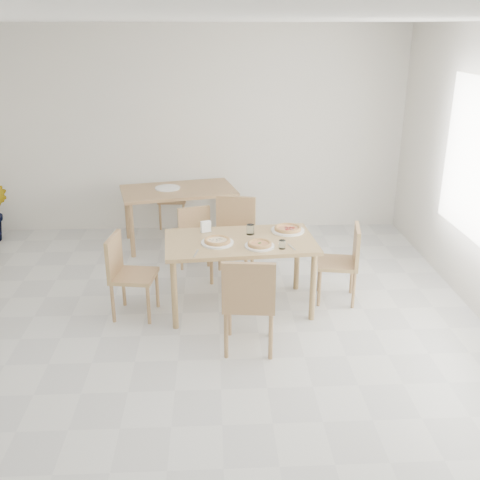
{
  "coord_description": "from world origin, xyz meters",
  "views": [
    {
      "loc": [
        0.34,
        -4.25,
        2.76
      ],
      "look_at": [
        0.6,
        0.99,
        0.75
      ],
      "focal_mm": 42.0,
      "sensor_mm": 36.0,
      "label": 1
    }
  ],
  "objects_px": {
    "main_table": "(240,248)",
    "chair_north": "(234,232)",
    "chair_back_n": "(173,194)",
    "plate_mushroom": "(217,243)",
    "plate_margherita": "(260,246)",
    "tumbler_a": "(250,229)",
    "napkin_holder": "(206,227)",
    "second_table": "(178,195)",
    "plate_empty": "(168,188)",
    "chair_west": "(126,270)",
    "tumbler_b": "(282,244)",
    "chair_south": "(249,298)",
    "pizza_pepperoni": "(288,228)",
    "plate_pepperoni": "(288,230)",
    "pizza_mushroom": "(217,241)",
    "pizza_margherita": "(260,244)",
    "chair_east": "(345,258)",
    "chair_back_s": "(192,231)"
  },
  "relations": [
    {
      "from": "plate_mushroom",
      "to": "napkin_holder",
      "type": "relative_size",
      "value": 2.53
    },
    {
      "from": "plate_margherita",
      "to": "plate_mushroom",
      "type": "height_order",
      "value": "same"
    },
    {
      "from": "tumbler_b",
      "to": "pizza_margherita",
      "type": "bearing_deg",
      "value": 165.64
    },
    {
      "from": "second_table",
      "to": "plate_empty",
      "type": "bearing_deg",
      "value": 156.57
    },
    {
      "from": "chair_south",
      "to": "chair_back_s",
      "type": "bearing_deg",
      "value": -68.31
    },
    {
      "from": "plate_pepperoni",
      "to": "pizza_margherita",
      "type": "relative_size",
      "value": 1.15
    },
    {
      "from": "chair_north",
      "to": "pizza_margherita",
      "type": "relative_size",
      "value": 3.09
    },
    {
      "from": "tumbler_a",
      "to": "plate_empty",
      "type": "height_order",
      "value": "tumbler_a"
    },
    {
      "from": "pizza_mushroom",
      "to": "tumbler_a",
      "type": "bearing_deg",
      "value": 35.88
    },
    {
      "from": "chair_west",
      "to": "pizza_pepperoni",
      "type": "xyz_separation_m",
      "value": [
        1.65,
        0.33,
        0.29
      ]
    },
    {
      "from": "chair_south",
      "to": "chair_west",
      "type": "xyz_separation_m",
      "value": [
        -1.18,
        0.77,
        -0.04
      ]
    },
    {
      "from": "plate_margherita",
      "to": "tumbler_a",
      "type": "xyz_separation_m",
      "value": [
        -0.07,
        0.36,
        0.04
      ]
    },
    {
      "from": "plate_margherita",
      "to": "pizza_pepperoni",
      "type": "height_order",
      "value": "pizza_pepperoni"
    },
    {
      "from": "tumbler_b",
      "to": "chair_back_n",
      "type": "xyz_separation_m",
      "value": [
        -1.24,
        2.92,
        -0.33
      ]
    },
    {
      "from": "plate_empty",
      "to": "pizza_pepperoni",
      "type": "bearing_deg",
      "value": -51.22
    },
    {
      "from": "second_table",
      "to": "chair_back_s",
      "type": "bearing_deg",
      "value": -88.14
    },
    {
      "from": "second_table",
      "to": "chair_back_n",
      "type": "xyz_separation_m",
      "value": [
        -0.12,
        0.76,
        -0.2
      ]
    },
    {
      "from": "chair_west",
      "to": "plate_mushroom",
      "type": "xyz_separation_m",
      "value": [
        0.91,
        0.01,
        0.27
      ]
    },
    {
      "from": "pizza_margherita",
      "to": "pizza_pepperoni",
      "type": "distance_m",
      "value": 0.54
    },
    {
      "from": "plate_mushroom",
      "to": "tumbler_a",
      "type": "xyz_separation_m",
      "value": [
        0.34,
        0.25,
        0.04
      ]
    },
    {
      "from": "plate_pepperoni",
      "to": "chair_back_s",
      "type": "xyz_separation_m",
      "value": [
        -1.03,
        0.89,
        -0.31
      ]
    },
    {
      "from": "main_table",
      "to": "chair_north",
      "type": "relative_size",
      "value": 1.67
    },
    {
      "from": "main_table",
      "to": "plate_pepperoni",
      "type": "bearing_deg",
      "value": 19.94
    },
    {
      "from": "chair_west",
      "to": "chair_east",
      "type": "height_order",
      "value": "chair_west"
    },
    {
      "from": "chair_north",
      "to": "chair_back_n",
      "type": "distance_m",
      "value": 2.04
    },
    {
      "from": "chair_back_n",
      "to": "main_table",
      "type": "bearing_deg",
      "value": -69.07
    },
    {
      "from": "pizza_margherita",
      "to": "chair_west",
      "type": "bearing_deg",
      "value": 175.74
    },
    {
      "from": "plate_empty",
      "to": "chair_south",
      "type": "bearing_deg",
      "value": -72.26
    },
    {
      "from": "chair_east",
      "to": "napkin_holder",
      "type": "distance_m",
      "value": 1.49
    },
    {
      "from": "main_table",
      "to": "napkin_holder",
      "type": "relative_size",
      "value": 12.28
    },
    {
      "from": "plate_pepperoni",
      "to": "pizza_margherita",
      "type": "xyz_separation_m",
      "value": [
        -0.33,
        -0.43,
        0.02
      ]
    },
    {
      "from": "chair_south",
      "to": "plate_mushroom",
      "type": "bearing_deg",
      "value": -65.16
    },
    {
      "from": "chair_west",
      "to": "tumbler_b",
      "type": "bearing_deg",
      "value": -87.04
    },
    {
      "from": "chair_north",
      "to": "napkin_holder",
      "type": "height_order",
      "value": "chair_north"
    },
    {
      "from": "second_table",
      "to": "pizza_mushroom",
      "type": "bearing_deg",
      "value": -88.64
    },
    {
      "from": "chair_west",
      "to": "chair_east",
      "type": "xyz_separation_m",
      "value": [
        2.25,
        0.21,
        -0.01
      ]
    },
    {
      "from": "pizza_pepperoni",
      "to": "tumbler_a",
      "type": "height_order",
      "value": "tumbler_a"
    },
    {
      "from": "chair_north",
      "to": "chair_back_s",
      "type": "xyz_separation_m",
      "value": [
        -0.49,
        0.32,
        -0.09
      ]
    },
    {
      "from": "chair_south",
      "to": "plate_mushroom",
      "type": "height_order",
      "value": "chair_south"
    },
    {
      "from": "napkin_holder",
      "to": "plate_mushroom",
      "type": "bearing_deg",
      "value": -91.65
    },
    {
      "from": "chair_back_n",
      "to": "plate_mushroom",
      "type": "bearing_deg",
      "value": -74.02
    },
    {
      "from": "pizza_margherita",
      "to": "napkin_holder",
      "type": "xyz_separation_m",
      "value": [
        -0.52,
        0.42,
        0.03
      ]
    },
    {
      "from": "chair_east",
      "to": "pizza_mushroom",
      "type": "bearing_deg",
      "value": -71.32
    },
    {
      "from": "napkin_holder",
      "to": "chair_back_s",
      "type": "height_order",
      "value": "napkin_holder"
    },
    {
      "from": "chair_north",
      "to": "chair_east",
      "type": "distance_m",
      "value": 1.33
    },
    {
      "from": "chair_south",
      "to": "plate_pepperoni",
      "type": "xyz_separation_m",
      "value": [
        0.47,
        1.1,
        0.22
      ]
    },
    {
      "from": "chair_south",
      "to": "plate_pepperoni",
      "type": "distance_m",
      "value": 1.22
    },
    {
      "from": "pizza_mushroom",
      "to": "napkin_holder",
      "type": "height_order",
      "value": "napkin_holder"
    },
    {
      "from": "chair_east",
      "to": "plate_margherita",
      "type": "relative_size",
      "value": 2.87
    },
    {
      "from": "plate_pepperoni",
      "to": "pizza_margherita",
      "type": "height_order",
      "value": "pizza_margherita"
    }
  ]
}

